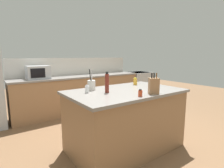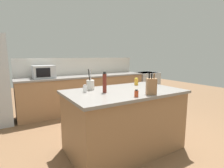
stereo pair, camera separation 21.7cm
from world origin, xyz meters
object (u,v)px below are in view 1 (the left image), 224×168
range_oven (138,85)px  microwave (38,72)px  salt_shaker (87,89)px  honey_jar (135,82)px  spice_jar_paprika (140,93)px  utensil_crock (91,85)px  vinegar_bottle (107,83)px  knife_block (154,86)px

range_oven → microwave: microwave is taller
microwave → salt_shaker: (0.18, -2.03, -0.10)m
honey_jar → spice_jar_paprika: bearing=-129.2°
range_oven → utensil_crock: (-2.84, -1.88, 0.56)m
salt_shaker → vinegar_bottle: size_ratio=0.38×
microwave → spice_jar_paprika: microwave is taller
range_oven → spice_jar_paprika: size_ratio=9.66×
salt_shaker → spice_jar_paprika: size_ratio=1.17×
microwave → spice_jar_paprika: bearing=-76.4°
vinegar_bottle → spice_jar_paprika: bearing=-65.0°
honey_jar → range_oven: bearing=44.3°
knife_block → honey_jar: bearing=95.6°
salt_shaker → honey_jar: honey_jar is taller
salt_shaker → honey_jar: size_ratio=0.87×
knife_block → utensil_crock: size_ratio=0.91×
range_oven → microwave: size_ratio=1.90×
range_oven → salt_shaker: 3.65m
honey_jar → spice_jar_paprika: 0.92m
salt_shaker → spice_jar_paprika: 0.75m
microwave → spice_jar_paprika: size_ratio=5.09×
utensil_crock → spice_jar_paprika: size_ratio=3.36×
spice_jar_paprika → knife_block: bearing=0.6°
range_oven → utensil_crock: 3.45m
microwave → utensil_crock: utensil_crock is taller
knife_block → salt_shaker: size_ratio=2.61×
salt_shaker → honey_jar: bearing=6.1°
range_oven → utensil_crock: utensil_crock is taller
range_oven → knife_block: (-2.28, -2.62, 0.59)m
range_oven → vinegar_bottle: 3.56m
utensil_crock → microwave: bearing=100.2°
utensil_crock → spice_jar_paprika: 0.81m
honey_jar → vinegar_bottle: 0.84m
vinegar_bottle → microwave: bearing=101.1°
salt_shaker → spice_jar_paprika: bearing=-53.1°
honey_jar → knife_block: bearing=-114.5°
knife_block → spice_jar_paprika: knife_block is taller
knife_block → utensil_crock: utensil_crock is taller
honey_jar → microwave: bearing=122.4°
utensil_crock → honey_jar: utensil_crock is taller
microwave → salt_shaker: bearing=-84.8°
utensil_crock → spice_jar_paprika: utensil_crock is taller
salt_shaker → vinegar_bottle: 0.30m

